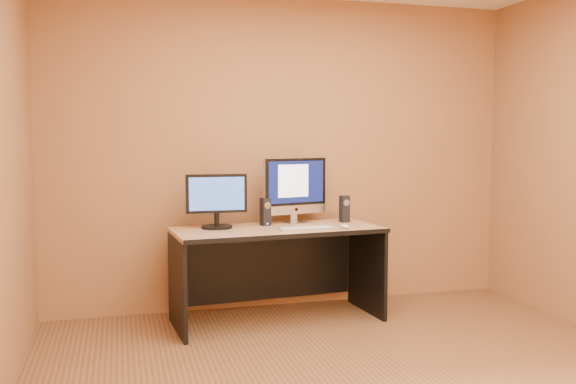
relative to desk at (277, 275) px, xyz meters
name	(u,v)px	position (x,y,z in m)	size (l,w,h in m)	color
walls	(386,162)	(0.20, -1.54, 0.93)	(4.00, 4.00, 2.60)	#935E3B
desk	(277,275)	(0.00, 0.00, 0.00)	(1.59, 0.70, 0.74)	tan
imac	(297,190)	(0.22, 0.20, 0.64)	(0.57, 0.21, 0.55)	silver
second_monitor	(217,201)	(-0.46, 0.11, 0.58)	(0.48, 0.24, 0.42)	black
speaker_left	(265,212)	(-0.06, 0.15, 0.48)	(0.07, 0.07, 0.22)	black
speaker_right	(344,209)	(0.62, 0.17, 0.48)	(0.07, 0.07, 0.22)	black
keyboard	(307,228)	(0.19, -0.14, 0.38)	(0.43, 0.12, 0.02)	silver
mouse	(345,226)	(0.49, -0.17, 0.39)	(0.06, 0.10, 0.04)	white
cable_a	(304,221)	(0.30, 0.28, 0.37)	(0.01, 0.01, 0.22)	black
cable_b	(292,221)	(0.21, 0.30, 0.37)	(0.01, 0.01, 0.18)	black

